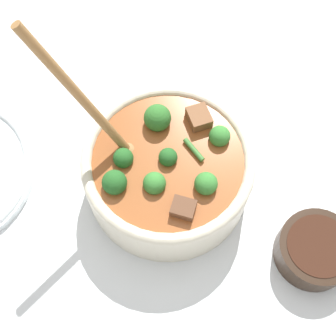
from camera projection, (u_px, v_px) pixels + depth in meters
ground_plane at (168, 185)px, 0.70m from camera, size 4.00×4.00×0.00m
stew_bowl at (168, 169)px, 0.65m from camera, size 0.28×0.23×0.29m
condiment_bowl at (315, 250)px, 0.63m from camera, size 0.10×0.10×0.05m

